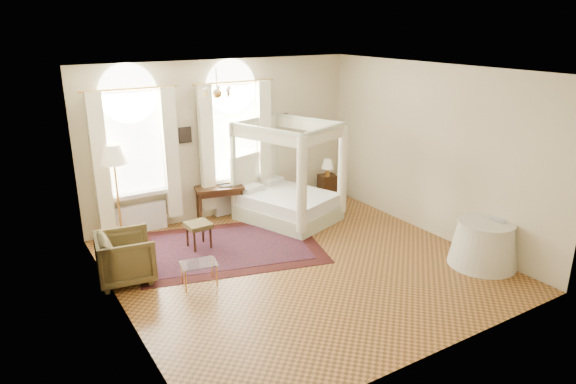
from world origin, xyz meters
name	(u,v)px	position (x,y,z in m)	size (l,w,h in m)	color
ground	(300,265)	(0.00, 0.00, 0.00)	(6.00, 6.00, 0.00)	#A3652F
room_walls	(301,154)	(0.00, 0.00, 1.98)	(6.00, 6.00, 6.00)	beige
window_left	(136,160)	(-1.90, 2.87, 1.49)	(1.62, 0.27, 3.29)	white
window_right	(235,147)	(0.20, 2.87, 1.49)	(1.62, 0.27, 3.29)	white
chandelier	(217,92)	(-0.90, 1.20, 2.91)	(0.51, 0.45, 0.50)	#C59041
wall_pictures	(228,128)	(0.09, 2.97, 1.89)	(2.54, 0.03, 0.39)	black
canopy_bed	(289,198)	(0.97, 1.95, 0.48)	(2.11, 2.32, 2.09)	beige
nightstand	(327,186)	(2.52, 2.70, 0.28)	(0.39, 0.35, 0.55)	#3C2510
nightstand_lamp	(327,165)	(2.46, 2.63, 0.82)	(0.28, 0.28, 0.41)	#C59041
writing_desk	(219,191)	(-0.28, 2.70, 0.63)	(1.08, 0.72, 0.74)	#3C2510
laptop	(227,185)	(-0.12, 2.65, 0.76)	(0.35, 0.22, 0.03)	black
stool	(198,227)	(-1.22, 1.59, 0.41)	(0.45, 0.45, 0.49)	#483A1F
armchair	(126,257)	(-2.70, 1.02, 0.40)	(0.86, 0.89, 0.81)	#4C3F20
coffee_table	(199,265)	(-1.77, 0.24, 0.35)	(0.63, 0.49, 0.39)	white
floor_lamp	(114,160)	(-2.35, 2.70, 1.61)	(0.48, 0.48, 1.88)	#C59041
oriental_rug	(230,247)	(-0.74, 1.29, 0.01)	(3.78, 3.12, 0.01)	#41130F
side_table	(484,244)	(2.70, -1.64, 0.39)	(1.16, 1.16, 0.79)	beige
book	(496,221)	(2.85, -1.71, 0.80)	(0.20, 0.27, 0.03)	black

